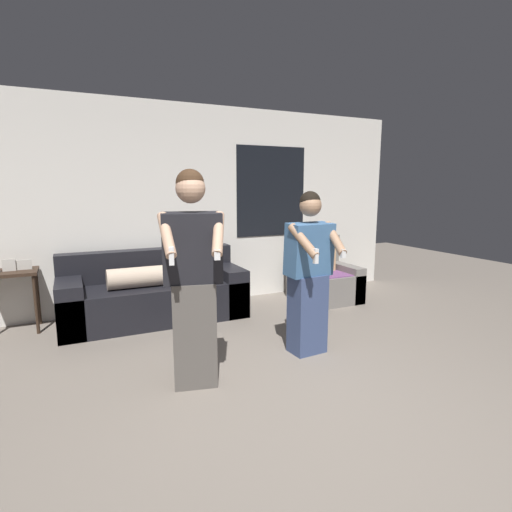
{
  "coord_description": "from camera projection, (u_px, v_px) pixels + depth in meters",
  "views": [
    {
      "loc": [
        -1.46,
        -1.97,
        1.61
      ],
      "look_at": [
        -0.01,
        1.13,
        1.02
      ],
      "focal_mm": 28.0,
      "sensor_mm": 36.0,
      "label": 1
    }
  ],
  "objects": [
    {
      "name": "person_right",
      "position": [
        309.0,
        274.0,
        3.83
      ],
      "size": [
        0.5,
        0.48,
        1.58
      ],
      "color": "#384770",
      "rests_on": "ground_plane"
    },
    {
      "name": "couch",
      "position": [
        154.0,
        294.0,
        4.91
      ],
      "size": [
        2.17,
        0.87,
        0.83
      ],
      "color": "black",
      "rests_on": "ground_plane"
    },
    {
      "name": "wall_back",
      "position": [
        189.0,
        207.0,
        5.42
      ],
      "size": [
        6.58,
        0.07,
        2.7
      ],
      "color": "silver",
      "rests_on": "ground_plane"
    },
    {
      "name": "side_table",
      "position": [
        11.0,
        280.0,
        4.41
      ],
      "size": [
        0.55,
        0.43,
        0.85
      ],
      "color": "#332319",
      "rests_on": "ground_plane"
    },
    {
      "name": "ground_plane",
      "position": [
        330.0,
        434.0,
        2.64
      ],
      "size": [
        14.0,
        14.0,
        0.0
      ],
      "primitive_type": "plane",
      "color": "slate"
    },
    {
      "name": "armchair",
      "position": [
        323.0,
        279.0,
        5.78
      ],
      "size": [
        0.81,
        0.84,
        0.91
      ],
      "color": "slate",
      "rests_on": "ground_plane"
    },
    {
      "name": "person_left",
      "position": [
        193.0,
        280.0,
        3.17
      ],
      "size": [
        0.52,
        0.54,
        1.75
      ],
      "color": "#56514C",
      "rests_on": "ground_plane"
    }
  ]
}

